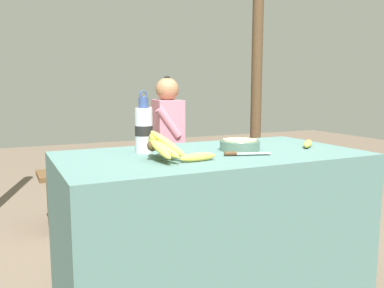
{
  "coord_description": "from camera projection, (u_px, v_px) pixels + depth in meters",
  "views": [
    {
      "loc": [
        -0.88,
        -1.64,
        1.06
      ],
      "look_at": [
        -0.08,
        0.05,
        0.8
      ],
      "focal_mm": 38.0,
      "sensor_mm": 36.0,
      "label": 1
    }
  ],
  "objects": [
    {
      "name": "support_post_far",
      "position": [
        257.0,
        72.0,
        3.98
      ],
      "size": [
        0.11,
        0.11,
        2.4
      ],
      "color": "#4C3823",
      "rests_on": "ground_plane"
    },
    {
      "name": "market_counter",
      "position": [
        211.0,
        231.0,
        1.94
      ],
      "size": [
        1.39,
        0.74,
        0.76
      ],
      "color": "#4C706B",
      "rests_on": "ground_plane"
    },
    {
      "name": "banana_bunch_green",
      "position": [
        93.0,
        162.0,
        3.07
      ],
      "size": [
        0.17,
        0.28,
        0.12
      ],
      "color": "#4C381E",
      "rests_on": "wooden_bench"
    },
    {
      "name": "water_bottle",
      "position": [
        144.0,
        129.0,
        1.87
      ],
      "size": [
        0.08,
        0.08,
        0.29
      ],
      "color": "silver",
      "rests_on": "market_counter"
    },
    {
      "name": "knife",
      "position": [
        241.0,
        153.0,
        1.81
      ],
      "size": [
        0.21,
        0.09,
        0.02
      ],
      "rotation": [
        0.0,
        0.0,
        -0.3
      ],
      "color": "#BCBCC1",
      "rests_on": "market_counter"
    },
    {
      "name": "seated_vendor",
      "position": [
        162.0,
        137.0,
        3.25
      ],
      "size": [
        0.44,
        0.41,
        1.14
      ],
      "rotation": [
        0.0,
        0.0,
        2.99
      ],
      "color": "#473828",
      "rests_on": "ground_plane"
    },
    {
      "name": "serving_bowl",
      "position": [
        240.0,
        144.0,
        1.96
      ],
      "size": [
        0.19,
        0.19,
        0.05
      ],
      "color": "#4C6B5B",
      "rests_on": "market_counter"
    },
    {
      "name": "banana_bunch_ripe",
      "position": [
        161.0,
        145.0,
        1.7
      ],
      "size": [
        0.19,
        0.31,
        0.14
      ],
      "color": "#4C381E",
      "rests_on": "market_counter"
    },
    {
      "name": "wooden_bench",
      "position": [
        145.0,
        173.0,
        3.26
      ],
      "size": [
        1.62,
        0.32,
        0.44
      ],
      "color": "brown",
      "rests_on": "ground_plane"
    },
    {
      "name": "loose_banana_front",
      "position": [
        198.0,
        157.0,
        1.67
      ],
      "size": [
        0.17,
        0.05,
        0.04
      ],
      "rotation": [
        0.0,
        0.0,
        0.06
      ],
      "color": "#E0C64C",
      "rests_on": "market_counter"
    },
    {
      "name": "loose_banana_side",
      "position": [
        308.0,
        144.0,
        2.06
      ],
      "size": [
        0.15,
        0.14,
        0.04
      ],
      "rotation": [
        0.0,
        0.0,
        0.75
      ],
      "color": "#E0C64C",
      "rests_on": "market_counter"
    }
  ]
}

